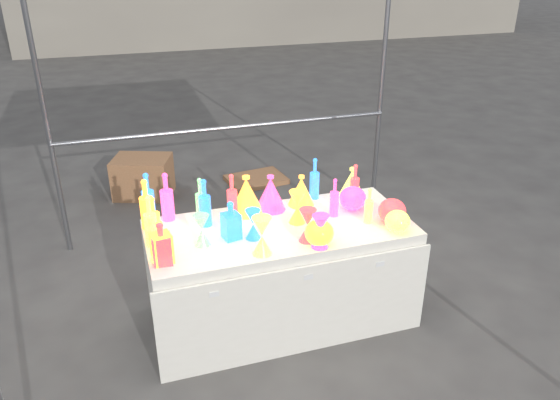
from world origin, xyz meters
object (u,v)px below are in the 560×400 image
object	(u,v)px
cardboard_box_closed	(143,177)
decanter_0	(161,242)
bottle_0	(146,204)
hourglass_0	(308,225)
globe_0	(319,234)
display_table	(280,274)
lampshade_0	(246,194)

from	to	relation	value
cardboard_box_closed	decanter_0	xyz separation A→B (m)	(-0.06, -2.69, 0.68)
cardboard_box_closed	bottle_0	world-z (taller)	bottle_0
hourglass_0	globe_0	world-z (taller)	hourglass_0
bottle_0	decanter_0	size ratio (longest dim) A/B	1.27
decanter_0	display_table	bearing A→B (deg)	3.40
cardboard_box_closed	lampshade_0	world-z (taller)	lampshade_0
cardboard_box_closed	lampshade_0	bearing A→B (deg)	-54.59
bottle_0	lampshade_0	world-z (taller)	bottle_0
bottle_0	globe_0	distance (m)	1.17
hourglass_0	globe_0	bearing A→B (deg)	-50.86
hourglass_0	lampshade_0	bearing A→B (deg)	117.37
globe_0	lampshade_0	bearing A→B (deg)	118.90
cardboard_box_closed	bottle_0	size ratio (longest dim) A/B	1.66
bottle_0	lampshade_0	distance (m)	0.69
display_table	decanter_0	xyz separation A→B (m)	(-0.81, -0.20, 0.52)
globe_0	lampshade_0	world-z (taller)	lampshade_0
lampshade_0	decanter_0	bearing A→B (deg)	-163.62
bottle_0	hourglass_0	xyz separation A→B (m)	(0.96, -0.50, -0.07)
decanter_0	bottle_0	bearing A→B (deg)	84.10
display_table	globe_0	distance (m)	0.56
globe_0	lampshade_0	size ratio (longest dim) A/B	0.67
cardboard_box_closed	hourglass_0	world-z (taller)	hourglass_0
display_table	bottle_0	distance (m)	1.05
hourglass_0	display_table	bearing A→B (deg)	115.58
display_table	bottle_0	xyz separation A→B (m)	(-0.85, 0.27, 0.55)
decanter_0	hourglass_0	bearing A→B (deg)	-12.17
display_table	decanter_0	world-z (taller)	decanter_0
display_table	lampshade_0	xyz separation A→B (m)	(-0.16, 0.29, 0.52)
display_table	lampshade_0	size ratio (longest dim) A/B	6.55
bottle_0	lampshade_0	bearing A→B (deg)	1.62
lampshade_0	display_table	bearing A→B (deg)	-81.78
display_table	bottle_0	size ratio (longest dim) A/B	5.19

